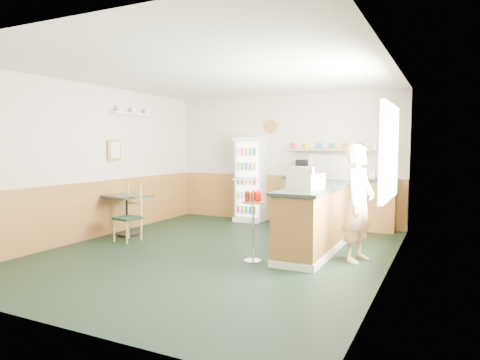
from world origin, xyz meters
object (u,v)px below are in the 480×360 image
Objects in this scene: drinks_fridge at (251,179)px; cash_register at (306,182)px; shopkeeper at (358,203)px; cafe_table at (128,207)px; display_case at (333,168)px; condiment_stand at (253,213)px; cafe_chair at (130,210)px.

drinks_fridge is 4.34× the size of cash_register.
shopkeeper is 2.11× the size of cafe_table.
condiment_stand is at bearing -107.13° from display_case.
drinks_fridge is at bearing 115.41° from condiment_stand.
drinks_fridge is 2.25× the size of display_case.
shopkeeper reaches higher than cafe_chair.
condiment_stand is 2.49m from cafe_chair.
display_case is 0.81× the size of condiment_stand.
display_case is 3.76m from cafe_table.
cafe_table is 0.78× the size of cafe_chair.
condiment_stand reaches higher than cafe_table.
cafe_table is (-4.10, -0.06, -0.30)m from shopkeeper.
drinks_fridge reaches higher than shopkeeper.
condiment_stand is at bearing -12.13° from cafe_table.
cash_register is 3.46m from cafe_table.
display_case is 1.93× the size of cash_register.
cafe_table is at bearing 145.37° from cafe_chair.
shopkeeper reaches higher than condiment_stand.
display_case is at bearing 101.93° from cash_register.
cash_register is 0.25× the size of shopkeeper.
drinks_fridge reaches higher than cafe_chair.
cash_register is at bearing -51.15° from drinks_fridge.
cafe_table is (-1.37, -2.37, -0.38)m from drinks_fridge.
drinks_fridge is at bearing 140.78° from cash_register.
cafe_table is (-3.40, -1.43, -0.71)m from display_case.
shopkeeper is (2.73, -2.31, -0.08)m from drinks_fridge.
condiment_stand is (-0.62, -0.44, -0.44)m from cash_register.
display_case is (2.03, -0.94, 0.33)m from drinks_fridge.
display_case is 0.49× the size of shopkeeper.
display_case reaches higher than cafe_table.
cafe_chair reaches higher than cafe_table.
shopkeeper is 3.82m from cafe_chair.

